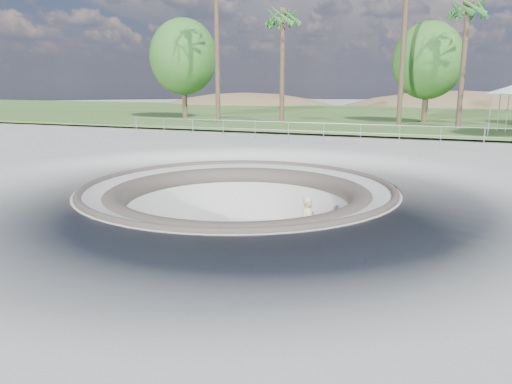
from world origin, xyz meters
TOP-DOWN VIEW (x-y plane):
  - ground at (0.00, 0.00)m, footprint 180.00×180.00m
  - skate_bowl at (0.00, 0.00)m, footprint 14.00×14.00m
  - grass_strip at (0.00, 34.00)m, footprint 180.00×36.00m
  - distant_hills at (3.78, 57.17)m, footprint 103.20×45.00m
  - safety_railing at (0.00, 12.00)m, footprint 25.00×0.06m
  - skateboard at (2.47, -0.25)m, footprint 0.78×0.34m
  - skater at (2.47, -0.25)m, footprint 0.59×0.73m
  - palm_b at (-5.69, 22.11)m, footprint 2.60×2.60m
  - palm_d at (6.96, 22.80)m, footprint 2.60×2.60m
  - bushy_tree_left at (-15.42, 24.52)m, footprint 5.91×5.37m
  - bushy_tree_mid at (4.55, 26.30)m, footprint 5.31×4.82m

SIDE VIEW (x-z plane):
  - distant_hills at x=3.78m, z-range -21.32..7.28m
  - skateboard at x=2.47m, z-range -1.88..-1.80m
  - skate_bowl at x=0.00m, z-range -3.88..0.22m
  - skater at x=2.47m, z-range -1.82..-0.09m
  - ground at x=0.00m, z-range 0.00..0.00m
  - grass_strip at x=0.00m, z-range 0.16..0.28m
  - safety_railing at x=0.00m, z-range 0.18..1.20m
  - bushy_tree_mid at x=4.55m, z-range 1.09..8.74m
  - bushy_tree_left at x=-15.42m, z-range 1.20..9.71m
  - palm_b at x=-5.69m, z-range 3.39..12.39m
  - palm_d at x=6.96m, z-range 3.44..12.56m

